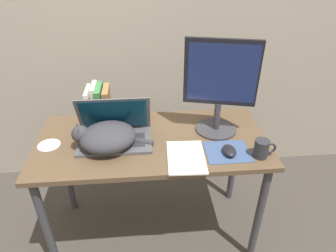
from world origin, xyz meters
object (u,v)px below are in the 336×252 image
(laptop, at_px, (115,133))
(book_row, at_px, (100,106))
(cat, at_px, (106,137))
(mug, at_px, (262,149))
(external_monitor, at_px, (220,85))
(webcam, at_px, (145,112))
(notepad, at_px, (186,157))
(cd_disc, at_px, (49,145))
(computer_mouse, at_px, (229,151))

(laptop, relative_size, book_row, 1.59)
(cat, xyz_separation_m, mug, (0.78, -0.14, -0.02))
(external_monitor, relative_size, webcam, 6.77)
(notepad, distance_m, cd_disc, 0.74)
(external_monitor, distance_m, book_row, 0.70)
(cd_disc, bearing_deg, book_row, 39.01)
(cd_disc, bearing_deg, cat, -8.86)
(book_row, xyz_separation_m, notepad, (0.46, -0.38, -0.11))
(mug, bearing_deg, webcam, 144.05)
(computer_mouse, relative_size, mug, 0.89)
(book_row, height_order, webcam, book_row)
(laptop, bearing_deg, book_row, 115.83)
(cat, bearing_deg, notepad, -16.91)
(laptop, xyz_separation_m, cd_disc, (-0.35, -0.02, -0.05))
(cat, height_order, external_monitor, external_monitor)
(book_row, height_order, notepad, book_row)
(mug, bearing_deg, computer_mouse, 167.65)
(webcam, relative_size, cd_disc, 0.65)
(external_monitor, relative_size, notepad, 1.89)
(cat, height_order, notepad, cat)
(cat, height_order, cd_disc, cat)
(cd_disc, bearing_deg, webcam, 23.61)
(external_monitor, bearing_deg, laptop, -174.58)
(notepad, height_order, mug, mug)
(computer_mouse, xyz_separation_m, cd_disc, (-0.95, 0.16, -0.02))
(notepad, xyz_separation_m, webcam, (-0.20, 0.40, 0.05))
(laptop, xyz_separation_m, computer_mouse, (0.59, -0.18, -0.03))
(cat, relative_size, mug, 3.66)
(computer_mouse, bearing_deg, cat, 170.07)
(external_monitor, bearing_deg, book_row, 168.24)
(webcam, bearing_deg, external_monitor, -20.77)
(laptop, height_order, computer_mouse, laptop)
(notepad, bearing_deg, webcam, 116.57)
(notepad, bearing_deg, computer_mouse, 3.21)
(book_row, bearing_deg, cd_disc, -140.99)
(laptop, relative_size, webcam, 5.01)
(book_row, distance_m, cd_disc, 0.36)
(mug, distance_m, cd_disc, 1.12)
(external_monitor, bearing_deg, notepad, -130.38)
(external_monitor, distance_m, computer_mouse, 0.35)
(laptop, height_order, cat, laptop)
(computer_mouse, relative_size, webcam, 1.31)
(laptop, height_order, webcam, laptop)
(mug, bearing_deg, cat, 169.59)
(computer_mouse, xyz_separation_m, notepad, (-0.23, -0.01, -0.02))
(laptop, distance_m, cd_disc, 0.36)
(computer_mouse, distance_m, cd_disc, 0.96)
(webcam, height_order, cd_disc, webcam)
(external_monitor, distance_m, mug, 0.39)
(book_row, distance_m, notepad, 0.61)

